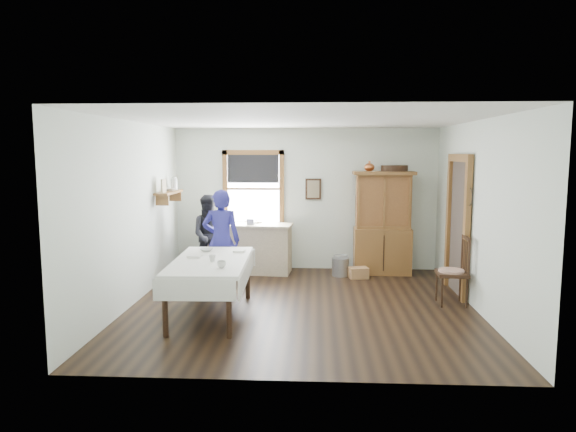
{
  "coord_description": "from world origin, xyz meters",
  "views": [
    {
      "loc": [
        0.2,
        -7.32,
        2.24
      ],
      "look_at": [
        -0.22,
        0.3,
        1.3
      ],
      "focal_mm": 32.0,
      "sensor_mm": 36.0,
      "label": 1
    }
  ],
  "objects": [
    {
      "name": "room",
      "position": [
        0.0,
        0.0,
        1.35
      ],
      "size": [
        5.01,
        5.01,
        2.7
      ],
      "color": "black",
      "rests_on": "ground"
    },
    {
      "name": "table_cup_b",
      "position": [
        -1.19,
        -0.6,
        0.83
      ],
      "size": [
        0.11,
        0.11,
        0.09
      ],
      "primitive_type": "imported",
      "rotation": [
        0.0,
        0.0,
        0.21
      ],
      "color": "silver",
      "rests_on": "dining_table"
    },
    {
      "name": "doorway",
      "position": [
        2.46,
        0.85,
        1.16
      ],
      "size": [
        0.09,
        1.14,
        2.22
      ],
      "color": "#40352D",
      "rests_on": "room"
    },
    {
      "name": "figure_dark",
      "position": [
        -1.71,
        1.83,
        0.69
      ],
      "size": [
        0.76,
        0.65,
        1.37
      ],
      "primitive_type": "imported",
      "rotation": [
        0.0,
        0.0,
        0.22
      ],
      "color": "black",
      "rests_on": "room"
    },
    {
      "name": "table_bowl",
      "position": [
        -1.42,
        0.08,
        0.81
      ],
      "size": [
        0.22,
        0.22,
        0.05
      ],
      "primitive_type": "imported",
      "rotation": [
        0.0,
        0.0,
        -0.1
      ],
      "color": "silver",
      "rests_on": "dining_table"
    },
    {
      "name": "woman_blue",
      "position": [
        -1.32,
        0.76,
        0.77
      ],
      "size": [
        0.59,
        0.42,
        1.54
      ],
      "primitive_type": "imported",
      "rotation": [
        0.0,
        0.0,
        3.23
      ],
      "color": "navy",
      "rests_on": "room"
    },
    {
      "name": "framed_picture",
      "position": [
        0.15,
        2.46,
        1.55
      ],
      "size": [
        0.3,
        0.04,
        0.4
      ],
      "primitive_type": "cube",
      "color": "#351D12",
      "rests_on": "room"
    },
    {
      "name": "china_hutch",
      "position": [
        1.44,
        2.16,
        0.95
      ],
      "size": [
        1.12,
        0.53,
        1.9
      ],
      "primitive_type": "cube",
      "rotation": [
        0.0,
        0.0,
        -0.0
      ],
      "color": "brown",
      "rests_on": "room"
    },
    {
      "name": "window",
      "position": [
        -1.0,
        2.46,
        1.64
      ],
      "size": [
        1.18,
        0.07,
        1.48
      ],
      "color": "white",
      "rests_on": "room"
    },
    {
      "name": "counter_book",
      "position": [
        -1.06,
        2.2,
        0.93
      ],
      "size": [
        0.29,
        0.31,
        0.02
      ],
      "primitive_type": "imported",
      "rotation": [
        0.0,
        0.0,
        0.58
      ],
      "color": "#7F7054",
      "rests_on": "work_counter"
    },
    {
      "name": "wicker_basket",
      "position": [
        0.97,
        1.75,
        0.1
      ],
      "size": [
        0.38,
        0.31,
        0.2
      ],
      "primitive_type": "cube",
      "rotation": [
        0.0,
        0.0,
        0.23
      ],
      "color": "#B47E51",
      "rests_on": "room"
    },
    {
      "name": "shelf_bowl",
      "position": [
        -2.37,
        1.55,
        1.6
      ],
      "size": [
        0.22,
        0.22,
        0.05
      ],
      "primitive_type": "imported",
      "color": "silver",
      "rests_on": "wall_shelf"
    },
    {
      "name": "work_counter",
      "position": [
        -1.05,
        2.1,
        0.46
      ],
      "size": [
        1.66,
        0.74,
        0.92
      ],
      "primitive_type": "cube",
      "rotation": [
        0.0,
        0.0,
        -0.08
      ],
      "color": "tan",
      "rests_on": "room"
    },
    {
      "name": "dining_table",
      "position": [
        -1.24,
        -0.49,
        0.39
      ],
      "size": [
        1.1,
        2.0,
        0.79
      ],
      "primitive_type": "cube",
      "rotation": [
        0.0,
        0.0,
        0.04
      ],
      "color": "white",
      "rests_on": "room"
    },
    {
      "name": "wall_shelf",
      "position": [
        -2.37,
        1.54,
        1.57
      ],
      "size": [
        0.24,
        1.0,
        0.44
      ],
      "color": "brown",
      "rests_on": "room"
    },
    {
      "name": "spindle_chair",
      "position": [
        2.22,
        0.22,
        0.52
      ],
      "size": [
        0.5,
        0.5,
        1.03
      ],
      "primitive_type": "cube",
      "rotation": [
        0.0,
        0.0,
        -0.06
      ],
      "color": "#351D12",
      "rests_on": "room"
    },
    {
      "name": "counter_bowl",
      "position": [
        -1.53,
        2.1,
        0.95
      ],
      "size": [
        0.27,
        0.27,
        0.07
      ],
      "primitive_type": "imported",
      "rotation": [
        0.0,
        0.0,
        0.37
      ],
      "color": "silver",
      "rests_on": "work_counter"
    },
    {
      "name": "table_cup_a",
      "position": [
        -0.99,
        -0.98,
        0.83
      ],
      "size": [
        0.11,
        0.11,
        0.09
      ],
      "primitive_type": "imported",
      "rotation": [
        0.0,
        0.0,
        0.01
      ],
      "color": "silver",
      "rests_on": "dining_table"
    },
    {
      "name": "pail",
      "position": [
        0.66,
        1.91,
        0.17
      ],
      "size": [
        0.35,
        0.35,
        0.33
      ],
      "primitive_type": "cube",
      "rotation": [
        0.0,
        0.0,
        -0.13
      ],
      "color": "gray",
      "rests_on": "room"
    },
    {
      "name": "rug_beater",
      "position": [
        2.45,
        0.3,
        1.72
      ],
      "size": [
        0.01,
        0.27,
        0.27
      ],
      "primitive_type": "torus",
      "rotation": [
        0.0,
        1.57,
        0.0
      ],
      "color": "black",
      "rests_on": "room"
    }
  ]
}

